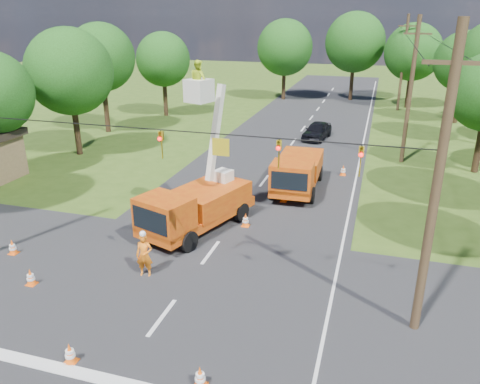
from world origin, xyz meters
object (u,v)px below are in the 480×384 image
(tree_left_e, at_px, (101,58))
(traffic_cone_3, at_px, (284,196))
(traffic_cone_2, at_px, (246,220))
(traffic_cone_1, at_px, (200,377))
(traffic_cone_7, at_px, (343,170))
(tree_far_c, at_px, (413,52))
(bucket_truck, at_px, (196,198))
(tree_far_a, at_px, (285,48))
(traffic_cone_0, at_px, (70,353))
(tree_right_e, at_px, (465,62))
(second_truck, at_px, (297,172))
(pole_right_near, at_px, (436,188))
(pole_right_mid, at_px, (410,90))
(tree_far_b, at_px, (355,42))
(tree_left_f, at_px, (163,59))
(traffic_cone_5, at_px, (13,247))
(ground_worker, at_px, (144,255))
(traffic_cone_4, at_px, (31,277))
(pole_right_far, at_px, (403,63))
(distant_car, at_px, (317,131))
(tree_left_d, at_px, (70,72))

(tree_left_e, bearing_deg, traffic_cone_3, -32.85)
(traffic_cone_2, distance_m, tree_left_e, 24.42)
(traffic_cone_1, distance_m, traffic_cone_7, 20.36)
(tree_far_c, bearing_deg, bucket_truck, -106.53)
(traffic_cone_3, relative_size, tree_far_c, 0.08)
(traffic_cone_2, bearing_deg, tree_far_a, 98.84)
(traffic_cone_0, distance_m, tree_right_e, 43.10)
(second_truck, relative_size, pole_right_near, 0.64)
(pole_right_mid, xyz_separation_m, tree_left_e, (-25.30, 2.00, 1.38))
(traffic_cone_0, relative_size, tree_far_b, 0.07)
(pole_right_mid, height_order, tree_far_a, pole_right_mid)
(traffic_cone_2, distance_m, tree_left_f, 28.96)
(bucket_truck, bearing_deg, pole_right_mid, 75.29)
(traffic_cone_5, height_order, pole_right_mid, pole_right_mid)
(pole_right_mid, bearing_deg, tree_far_b, 102.41)
(ground_worker, relative_size, traffic_cone_2, 2.65)
(traffic_cone_1, distance_m, traffic_cone_4, 8.92)
(traffic_cone_3, relative_size, traffic_cone_7, 1.00)
(traffic_cone_7, distance_m, pole_right_near, 16.75)
(bucket_truck, bearing_deg, tree_far_c, 92.42)
(pole_right_far, bearing_deg, tree_far_c, 63.43)
(traffic_cone_3, relative_size, traffic_cone_4, 1.00)
(traffic_cone_2, xyz_separation_m, tree_left_e, (-17.53, 15.85, 6.13))
(traffic_cone_4, relative_size, traffic_cone_7, 1.00)
(tree_left_e, bearing_deg, traffic_cone_2, -42.13)
(traffic_cone_1, relative_size, tree_right_e, 0.08)
(traffic_cone_3, distance_m, tree_far_b, 35.68)
(traffic_cone_3, bearing_deg, traffic_cone_0, -103.68)
(traffic_cone_4, bearing_deg, second_truck, 58.60)
(bucket_truck, bearing_deg, second_truck, 80.25)
(bucket_truck, height_order, pole_right_mid, pole_right_mid)
(second_truck, xyz_separation_m, pole_right_mid, (6.22, 8.12, 3.88))
(pole_right_mid, bearing_deg, pole_right_far, 90.00)
(bucket_truck, height_order, tree_left_e, tree_left_e)
(bucket_truck, bearing_deg, tree_right_e, 81.95)
(distant_car, height_order, tree_far_a, tree_far_a)
(traffic_cone_0, relative_size, tree_left_e, 0.08)
(traffic_cone_7, height_order, pole_right_mid, pole_right_mid)
(traffic_cone_7, distance_m, pole_right_mid, 7.49)
(ground_worker, bearing_deg, pole_right_far, 64.77)
(traffic_cone_7, bearing_deg, pole_right_mid, 49.27)
(traffic_cone_0, distance_m, pole_right_near, 12.25)
(tree_left_d, bearing_deg, tree_left_f, 89.24)
(ground_worker, relative_size, traffic_cone_7, 2.65)
(pole_right_near, bearing_deg, tree_left_d, 147.45)
(distant_car, xyz_separation_m, pole_right_near, (6.80, -24.75, 4.38))
(pole_right_near, bearing_deg, traffic_cone_0, -154.59)
(pole_right_near, relative_size, tree_left_e, 1.06)
(second_truck, xyz_separation_m, tree_right_e, (11.52, 23.12, 4.59))
(pole_right_mid, height_order, tree_left_f, pole_right_mid)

